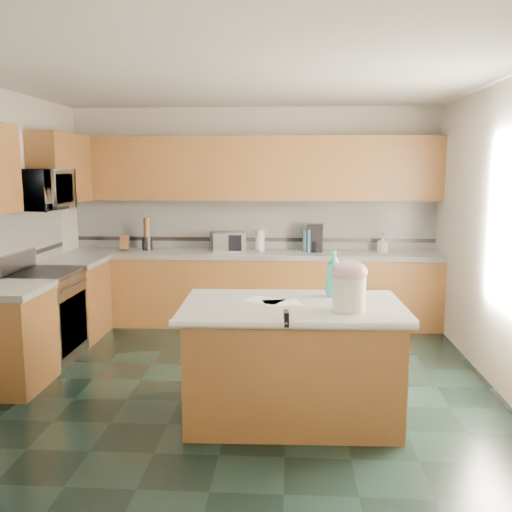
{
  "coord_description": "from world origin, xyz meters",
  "views": [
    {
      "loc": [
        0.48,
        -4.96,
        1.93
      ],
      "look_at": [
        0.15,
        0.35,
        1.12
      ],
      "focal_mm": 40.0,
      "sensor_mm": 36.0,
      "label": 1
    }
  ],
  "objects_px": {
    "island_base": "(292,365)",
    "knife_block": "(124,243)",
    "island_top": "(293,307)",
    "toaster_oven": "(228,242)",
    "coffee_maker": "(315,238)",
    "soap_bottle_island": "(334,273)",
    "treat_jar": "(349,294)"
  },
  "relations": [
    {
      "from": "island_base",
      "to": "knife_block",
      "type": "distance_m",
      "value": 3.53
    },
    {
      "from": "island_top",
      "to": "toaster_oven",
      "type": "relative_size",
      "value": 4.12
    },
    {
      "from": "island_top",
      "to": "toaster_oven",
      "type": "bearing_deg",
      "value": 104.68
    },
    {
      "from": "island_top",
      "to": "coffee_maker",
      "type": "xyz_separation_m",
      "value": [
        0.28,
        2.8,
        0.2
      ]
    },
    {
      "from": "island_base",
      "to": "coffee_maker",
      "type": "height_order",
      "value": "coffee_maker"
    },
    {
      "from": "island_top",
      "to": "knife_block",
      "type": "height_order",
      "value": "knife_block"
    },
    {
      "from": "knife_block",
      "to": "coffee_maker",
      "type": "height_order",
      "value": "coffee_maker"
    },
    {
      "from": "island_top",
      "to": "coffee_maker",
      "type": "distance_m",
      "value": 2.82
    },
    {
      "from": "soap_bottle_island",
      "to": "coffee_maker",
      "type": "bearing_deg",
      "value": 109.08
    },
    {
      "from": "island_top",
      "to": "soap_bottle_island",
      "type": "xyz_separation_m",
      "value": [
        0.33,
        0.28,
        0.22
      ]
    },
    {
      "from": "soap_bottle_island",
      "to": "island_base",
      "type": "bearing_deg",
      "value": -121.62
    },
    {
      "from": "island_base",
      "to": "toaster_oven",
      "type": "relative_size",
      "value": 3.88
    },
    {
      "from": "soap_bottle_island",
      "to": "treat_jar",
      "type": "bearing_deg",
      "value": -63.59
    },
    {
      "from": "toaster_oven",
      "to": "coffee_maker",
      "type": "relative_size",
      "value": 1.2
    },
    {
      "from": "treat_jar",
      "to": "coffee_maker",
      "type": "bearing_deg",
      "value": 86.12
    },
    {
      "from": "treat_jar",
      "to": "knife_block",
      "type": "xyz_separation_m",
      "value": [
        -2.52,
        2.96,
        -0.03
      ]
    },
    {
      "from": "island_base",
      "to": "coffee_maker",
      "type": "distance_m",
      "value": 2.89
    },
    {
      "from": "island_base",
      "to": "soap_bottle_island",
      "type": "bearing_deg",
      "value": 39.0
    },
    {
      "from": "soap_bottle_island",
      "to": "coffee_maker",
      "type": "relative_size",
      "value": 1.1
    },
    {
      "from": "treat_jar",
      "to": "toaster_oven",
      "type": "bearing_deg",
      "value": 105.91
    },
    {
      "from": "knife_block",
      "to": "soap_bottle_island",
      "type": "bearing_deg",
      "value": -48.64
    },
    {
      "from": "island_base",
      "to": "island_top",
      "type": "xyz_separation_m",
      "value": [
        0.0,
        0.0,
        0.46
      ]
    },
    {
      "from": "island_base",
      "to": "knife_block",
      "type": "height_order",
      "value": "knife_block"
    },
    {
      "from": "treat_jar",
      "to": "coffee_maker",
      "type": "distance_m",
      "value": 3.0
    },
    {
      "from": "knife_block",
      "to": "coffee_maker",
      "type": "relative_size",
      "value": 0.55
    },
    {
      "from": "island_top",
      "to": "knife_block",
      "type": "distance_m",
      "value": 3.49
    },
    {
      "from": "knife_block",
      "to": "treat_jar",
      "type": "bearing_deg",
      "value": -52.84
    },
    {
      "from": "island_top",
      "to": "knife_block",
      "type": "xyz_separation_m",
      "value": [
        -2.12,
        2.77,
        0.12
      ]
    },
    {
      "from": "island_top",
      "to": "soap_bottle_island",
      "type": "height_order",
      "value": "soap_bottle_island"
    },
    {
      "from": "island_base",
      "to": "treat_jar",
      "type": "distance_m",
      "value": 0.76
    },
    {
      "from": "soap_bottle_island",
      "to": "island_top",
      "type": "bearing_deg",
      "value": -121.62
    },
    {
      "from": "treat_jar",
      "to": "coffee_maker",
      "type": "height_order",
      "value": "coffee_maker"
    }
  ]
}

